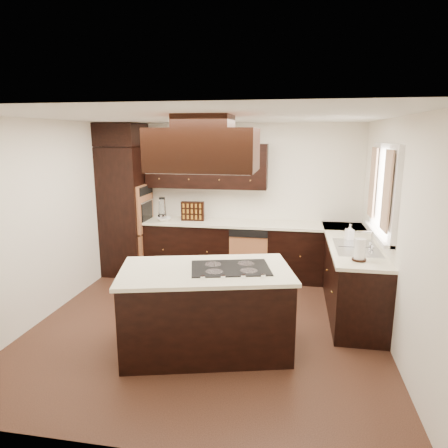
{
  "coord_description": "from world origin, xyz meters",
  "views": [
    {
      "loc": [
        0.99,
        -4.49,
        2.3
      ],
      "look_at": [
        0.1,
        0.6,
        1.15
      ],
      "focal_mm": 32.0,
      "sensor_mm": 36.0,
      "label": 1
    }
  ],
  "objects_px": {
    "oven_column": "(125,211)",
    "range_hood": "(204,150)",
    "island": "(206,311)",
    "spice_rack": "(193,211)"
  },
  "relations": [
    {
      "from": "oven_column",
      "to": "range_hood",
      "type": "height_order",
      "value": "range_hood"
    },
    {
      "from": "island",
      "to": "oven_column",
      "type": "bearing_deg",
      "value": 115.4
    },
    {
      "from": "oven_column",
      "to": "spice_rack",
      "type": "bearing_deg",
      "value": 4.55
    },
    {
      "from": "spice_rack",
      "to": "range_hood",
      "type": "bearing_deg",
      "value": -76.91
    },
    {
      "from": "island",
      "to": "range_hood",
      "type": "xyz_separation_m",
      "value": [
        -0.01,
        0.03,
        1.72
      ]
    },
    {
      "from": "island",
      "to": "spice_rack",
      "type": "distance_m",
      "value": 2.57
    },
    {
      "from": "island",
      "to": "range_hood",
      "type": "relative_size",
      "value": 1.65
    },
    {
      "from": "range_hood",
      "to": "spice_rack",
      "type": "height_order",
      "value": "range_hood"
    },
    {
      "from": "oven_column",
      "to": "island",
      "type": "height_order",
      "value": "oven_column"
    },
    {
      "from": "island",
      "to": "spice_rack",
      "type": "xyz_separation_m",
      "value": [
        -0.74,
        2.37,
        0.64
      ]
    }
  ]
}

